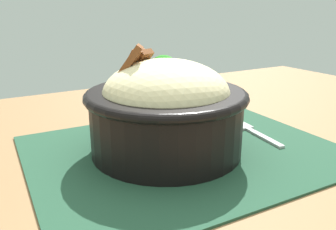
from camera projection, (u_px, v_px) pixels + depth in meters
name	position (u px, v px, depth m)	size (l,w,h in m)	color
table	(180.00, 197.00, 0.48)	(1.28, 0.81, 0.71)	olive
placemat	(184.00, 150.00, 0.45)	(0.39, 0.31, 0.00)	#1E422D
bowl	(168.00, 109.00, 0.43)	(0.20, 0.20, 0.14)	black
fork	(251.00, 130.00, 0.52)	(0.03, 0.13, 0.00)	#BABABA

